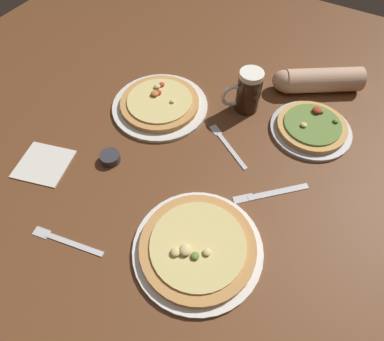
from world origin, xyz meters
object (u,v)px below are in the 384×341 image
pizza_plate_side (311,128)px  knife_right (270,193)px  beer_mug_dark (247,92)px  pizza_plate_far (160,104)px  napkin_folded (43,163)px  fork_spare (227,145)px  fork_left (66,241)px  ramekin_sauce (110,157)px  pizza_plate_near (198,247)px  diner_arm (315,80)px

pizza_plate_side → knife_right: (-0.02, -0.30, -0.01)m
beer_mug_dark → knife_right: bearing=-53.2°
pizza_plate_far → napkin_folded: pizza_plate_far is taller
beer_mug_dark → fork_spare: beer_mug_dark is taller
fork_left → ramekin_sauce: bearing=103.5°
pizza_plate_side → knife_right: bearing=-94.0°
pizza_plate_near → ramekin_sauce: 0.40m
pizza_plate_near → diner_arm: (0.06, 0.75, 0.03)m
fork_left → fork_spare: (0.22, 0.51, -0.00)m
beer_mug_dark → knife_right: size_ratio=0.84×
ramekin_sauce → fork_spare: 0.37m
pizza_plate_far → ramekin_sauce: bearing=-90.7°
beer_mug_dark → fork_left: beer_mug_dark is taller
fork_left → fork_spare: bearing=66.6°
ramekin_sauce → fork_left: bearing=-76.5°
pizza_plate_near → fork_spare: pizza_plate_near is taller
napkin_folded → beer_mug_dark: bearing=51.0°
napkin_folded → knife_right: size_ratio=0.84×
napkin_folded → fork_spare: (0.46, 0.35, -0.00)m
beer_mug_dark → knife_right: beer_mug_dark is taller
pizza_plate_near → diner_arm: diner_arm is taller
pizza_plate_near → pizza_plate_side: 0.57m
napkin_folded → knife_right: bearing=21.1°
pizza_plate_near → diner_arm: 0.76m
pizza_plate_far → fork_left: pizza_plate_far is taller
knife_right → fork_spare: (-0.19, 0.10, -0.00)m
pizza_plate_side → pizza_plate_near: bearing=-102.2°
napkin_folded → pizza_plate_side: bearing=39.3°
beer_mug_dark → knife_right: 0.36m
pizza_plate_near → diner_arm: bearing=85.6°
pizza_plate_side → ramekin_sauce: (-0.50, -0.43, -0.00)m
napkin_folded → pizza_plate_near: bearing=-0.4°
ramekin_sauce → knife_right: ramekin_sauce is taller
pizza_plate_side → fork_left: bearing=-121.5°
ramekin_sauce → knife_right: size_ratio=0.34×
ramekin_sauce → napkin_folded: 0.21m
ramekin_sauce → fork_spare: bearing=39.3°
napkin_folded → fork_spare: napkin_folded is taller
pizza_plate_far → diner_arm: 0.56m
pizza_plate_side → beer_mug_dark: (-0.23, -0.01, 0.06)m
pizza_plate_far → napkin_folded: 0.43m
beer_mug_dark → ramekin_sauce: size_ratio=2.48×
pizza_plate_near → fork_left: 0.35m
pizza_plate_near → knife_right: 0.27m
pizza_plate_near → knife_right: (0.10, 0.26, -0.01)m
knife_right → diner_arm: 0.50m
fork_left → napkin_folded: bearing=146.2°
knife_right → diner_arm: diner_arm is taller
pizza_plate_near → beer_mug_dark: (-0.12, 0.54, 0.06)m
diner_arm → knife_right: bearing=-85.3°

